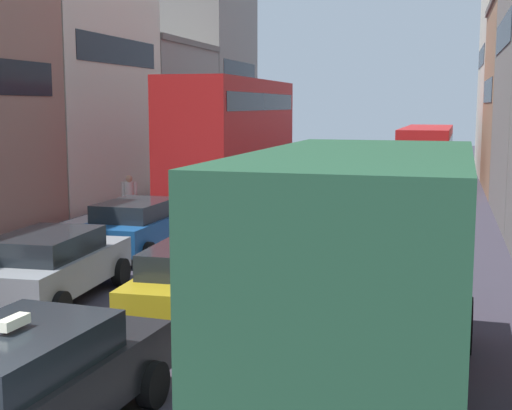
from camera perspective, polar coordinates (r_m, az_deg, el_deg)
sidewalk_left at (r=27.78m, az=-9.09°, el=-0.39°), size 2.60×64.00×0.14m
lane_stripe_left at (r=26.16m, az=0.96°, el=-0.95°), size 0.16×60.00×0.01m
lane_stripe_right at (r=25.56m, az=8.38°, el=-1.25°), size 0.16×60.00×0.01m
building_row_left at (r=30.87m, az=-17.79°, el=10.65°), size 7.20×43.90×14.22m
removalist_box_truck at (r=9.20m, az=9.09°, el=-5.42°), size 2.84×7.75×3.58m
taxi_centre_lane_front at (r=9.17m, az=-18.13°, el=-13.49°), size 2.30×4.41×1.66m
sedan_centre_lane_second at (r=13.68m, az=-4.56°, el=-5.95°), size 2.18×4.36×1.49m
wagon_left_lane_second at (r=15.46m, az=-16.21°, el=-4.61°), size 2.25×4.39×1.49m
hatchback_centre_lane_third at (r=18.67m, az=0.42°, el=-2.14°), size 2.28×4.41×1.49m
sedan_left_lane_third at (r=19.89m, az=-9.47°, el=-1.61°), size 2.11×4.33×1.49m
sedan_right_lane_behind_truck at (r=16.22m, az=10.16°, el=-3.82°), size 2.16×4.35×1.49m
bus_mid_queue_primary at (r=27.51m, az=-1.85°, el=5.41°), size 2.86×10.52×5.06m
bus_far_queue_secondary at (r=40.11m, az=13.60°, el=4.49°), size 2.98×10.56×2.90m
pedestrian_near_kerb at (r=25.31m, az=-10.15°, el=0.77°), size 0.52×0.34×1.66m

